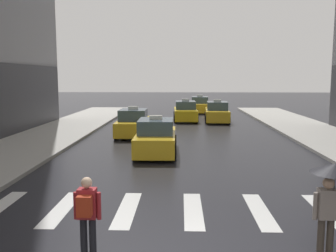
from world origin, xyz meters
name	(u,v)px	position (x,y,z in m)	size (l,w,h in m)	color
crosswalk_markings	(193,210)	(0.00, 3.00, 0.00)	(11.30, 2.80, 0.01)	silver
taxi_lead	(156,138)	(-1.52, 10.53, 0.72)	(1.97, 4.56, 1.80)	gold
taxi_second	(134,124)	(-3.27, 15.85, 0.72)	(1.95, 4.55, 1.80)	gold
taxi_third	(217,113)	(2.57, 23.06, 0.72)	(2.09, 4.61, 1.80)	gold
taxi_fourth	(185,112)	(0.03, 23.68, 0.72)	(2.03, 4.59, 1.80)	yellow
taxi_fifth	(200,105)	(1.56, 30.66, 0.72)	(2.05, 4.60, 1.80)	gold
pedestrian_with_umbrella	(332,184)	(2.62, 0.43, 1.52)	(0.96, 0.96, 1.94)	#473D33
pedestrian_with_backpack	(87,211)	(-2.18, 0.26, 0.97)	(0.55, 0.43, 1.65)	black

